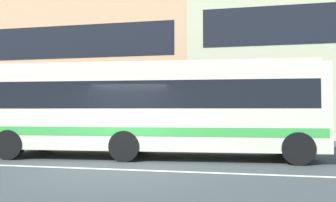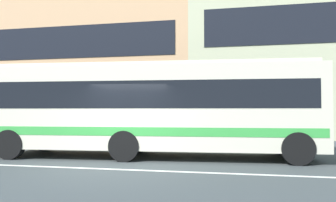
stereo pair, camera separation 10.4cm
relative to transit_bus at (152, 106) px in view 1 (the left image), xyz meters
The scene contains 4 objects.
ground_plane 3.14m from the transit_bus, 100.84° to the right, with size 160.00×160.00×0.00m, color #3D4344.
lane_centre_line 3.14m from the transit_bus, 100.84° to the right, with size 60.00×0.16×0.01m, color silver.
apartment_block_left 16.02m from the transit_bus, 127.54° to the left, with size 19.62×9.31×10.47m.
transit_bus is the anchor object (origin of this frame).
Camera 1 is at (3.15, -8.53, 1.64)m, focal length 34.13 mm.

